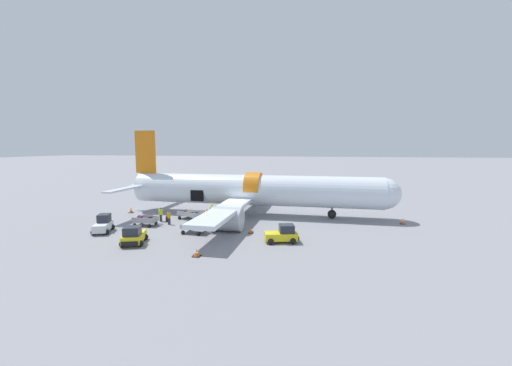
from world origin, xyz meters
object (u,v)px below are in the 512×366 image
baggage_tug_mid (103,225)px  baggage_cart_empty (195,228)px  baggage_tug_rear (282,235)px  ground_crew_supervisor (161,214)px  baggage_cart_queued (146,221)px  ground_crew_loader_b (207,216)px  ground_crew_loader_a (216,212)px  airplane (250,191)px  baggage_tug_lead (134,236)px  ground_crew_helper (212,211)px  suitcase_on_tarmac_upright (167,219)px  baggage_cart_loading (191,215)px  ground_crew_driver (169,217)px  ground_crew_marshal (220,215)px

baggage_tug_mid → baggage_cart_empty: 9.43m
baggage_tug_rear → ground_crew_supervisor: size_ratio=2.01×
baggage_cart_queued → ground_crew_supervisor: (0.59, 2.23, 0.36)m
baggage_cart_queued → ground_crew_loader_b: 6.67m
baggage_cart_queued → ground_crew_loader_a: size_ratio=1.91×
airplane → baggage_tug_lead: 16.07m
ground_crew_loader_b → ground_crew_helper: size_ratio=0.95×
baggage_cart_queued → ground_crew_loader_a: ground_crew_loader_a is taller
suitcase_on_tarmac_upright → baggage_tug_mid: bearing=-129.1°
baggage_cart_loading → ground_crew_loader_b: ground_crew_loader_b is taller
ground_crew_loader_b → ground_crew_driver: ground_crew_loader_b is taller
airplane → ground_crew_loader_b: 7.13m
baggage_tug_lead → ground_crew_driver: baggage_tug_lead is taller
baggage_tug_rear → suitcase_on_tarmac_upright: size_ratio=4.52×
baggage_tug_rear → ground_crew_marshal: ground_crew_marshal is taller
baggage_cart_loading → suitcase_on_tarmac_upright: 2.79m
ground_crew_supervisor → baggage_cart_loading: bearing=28.3°
baggage_tug_lead → ground_crew_driver: size_ratio=2.15×
airplane → baggage_tug_rear: bearing=-63.1°
baggage_tug_rear → baggage_cart_loading: size_ratio=0.82×
baggage_cart_loading → ground_crew_helper: size_ratio=2.22×
ground_crew_supervisor → baggage_tug_mid: bearing=-122.4°
baggage_cart_empty → ground_crew_loader_b: bearing=92.7°
ground_crew_loader_b → ground_crew_supervisor: bearing=179.7°
ground_crew_loader_a → ground_crew_loader_b: (-0.48, -1.86, -0.04)m
baggage_cart_empty → suitcase_on_tarmac_upright: baggage_cart_empty is taller
baggage_cart_queued → baggage_tug_rear: bearing=-10.5°
baggage_cart_empty → ground_crew_loader_a: (0.29, 5.75, 0.44)m
ground_crew_supervisor → ground_crew_loader_b: bearing=-0.3°
ground_crew_driver → ground_crew_supervisor: ground_crew_supervisor is taller
ground_crew_marshal → ground_crew_helper: bearing=131.8°
ground_crew_driver → ground_crew_supervisor: bearing=144.1°
ground_crew_helper → ground_crew_loader_b: bearing=-82.6°
baggage_cart_empty → ground_crew_driver: 4.99m
baggage_cart_loading → baggage_cart_queued: (-3.65, -3.87, -0.01)m
baggage_tug_rear → baggage_cart_empty: size_ratio=0.98×
baggage_cart_queued → suitcase_on_tarmac_upright: 2.61m
baggage_tug_rear → ground_crew_loader_b: bearing=151.0°
baggage_cart_queued → ground_crew_loader_b: (6.28, 2.20, 0.40)m
baggage_tug_rear → baggage_cart_empty: bearing=172.5°
airplane → baggage_cart_loading: size_ratio=8.81×
airplane → ground_crew_loader_b: (-3.73, -5.67, -2.18)m
baggage_cart_queued → baggage_cart_loading: bearing=46.7°
baggage_tug_mid → baggage_cart_loading: size_ratio=0.81×
baggage_tug_lead → suitcase_on_tarmac_upright: size_ratio=4.63×
baggage_cart_loading → baggage_tug_rear: bearing=-29.7°
suitcase_on_tarmac_upright → baggage_tug_lead: bearing=-82.8°
baggage_cart_loading → ground_crew_marshal: 3.97m
baggage_cart_loading → ground_crew_loader_a: (3.11, 0.19, 0.42)m
ground_crew_loader_b → ground_crew_marshal: bearing=34.5°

